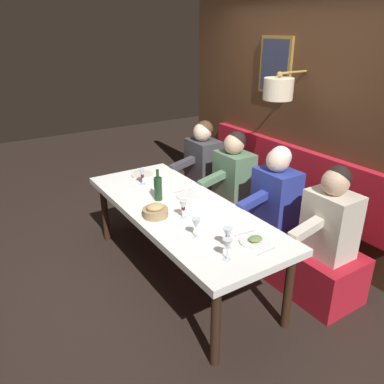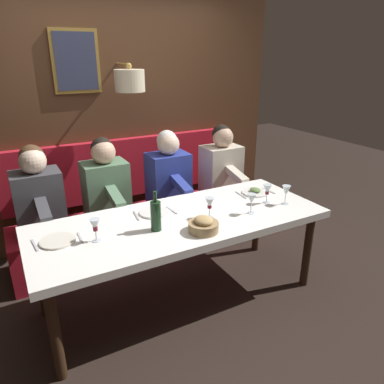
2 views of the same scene
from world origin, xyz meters
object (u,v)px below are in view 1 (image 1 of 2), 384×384
(diner_near, at_px, (276,190))
(wine_glass_4, at_px, (196,224))
(diner_middle, at_px, (234,170))
(wine_bottle, at_px, (158,188))
(dining_table, at_px, (180,213))
(wine_glass_1, at_px, (183,206))
(diner_nearest, at_px, (331,215))
(wine_glass_0, at_px, (227,245))
(wine_glass_2, at_px, (228,234))
(diner_far, at_px, (203,156))
(wine_glass_3, at_px, (142,174))
(bread_bowl, at_px, (155,211))

(diner_near, relative_size, wine_glass_4, 4.82)
(wine_glass_4, bearing_deg, diner_middle, 39.45)
(wine_bottle, bearing_deg, dining_table, -70.44)
(diner_near, bearing_deg, wine_glass_4, -167.81)
(dining_table, bearing_deg, wine_glass_1, -113.65)
(diner_nearest, height_order, diner_middle, same)
(wine_glass_0, distance_m, wine_glass_1, 0.71)
(dining_table, xyz_separation_m, wine_glass_1, (-0.09, -0.20, 0.18))
(wine_glass_2, height_order, wine_glass_4, same)
(wine_glass_2, xyz_separation_m, wine_glass_4, (-0.11, 0.25, 0.00))
(diner_near, height_order, diner_far, same)
(wine_glass_3, height_order, bread_bowl, wine_glass_3)
(diner_middle, relative_size, wine_glass_2, 4.82)
(dining_table, xyz_separation_m, bread_bowl, (-0.27, -0.04, 0.11))
(wine_glass_0, height_order, bread_bowl, wine_glass_0)
(diner_near, height_order, wine_glass_3, diner_near)
(dining_table, bearing_deg, bread_bowl, -171.24)
(diner_nearest, bearing_deg, bread_bowl, 142.03)
(wine_glass_3, bearing_deg, diner_middle, -19.87)
(wine_glass_1, bearing_deg, diner_near, -6.12)
(diner_far, bearing_deg, wine_glass_3, -164.64)
(wine_glass_4, bearing_deg, wine_bottle, 83.41)
(wine_glass_1, relative_size, wine_bottle, 0.55)
(wine_bottle, bearing_deg, wine_glass_2, -88.95)
(dining_table, distance_m, wine_glass_2, 0.81)
(diner_far, distance_m, wine_glass_4, 1.81)
(diner_nearest, height_order, wine_glass_1, diner_nearest)
(wine_glass_0, bearing_deg, diner_near, 29.89)
(wine_glass_1, distance_m, wine_glass_3, 0.88)
(diner_far, distance_m, wine_glass_0, 2.11)
(dining_table, relative_size, wine_glass_2, 13.95)
(wine_glass_1, distance_m, bread_bowl, 0.25)
(wine_glass_4, relative_size, bread_bowl, 0.75)
(diner_nearest, relative_size, wine_glass_4, 4.82)
(wine_glass_1, distance_m, wine_bottle, 0.45)
(wine_bottle, bearing_deg, diner_near, -29.72)
(diner_far, relative_size, wine_bottle, 2.64)
(wine_glass_1, bearing_deg, wine_glass_2, -88.07)
(diner_far, distance_m, wine_bottle, 1.18)
(wine_glass_1, bearing_deg, diner_nearest, -37.30)
(diner_near, xyz_separation_m, wine_glass_4, (-1.06, -0.23, 0.04))
(bread_bowl, bearing_deg, diner_middle, 18.20)
(diner_middle, bearing_deg, wine_bottle, -174.71)
(wine_glass_0, relative_size, wine_glass_1, 1.00)
(dining_table, distance_m, wine_bottle, 0.32)
(wine_glass_2, bearing_deg, wine_glass_0, -128.10)
(wine_glass_0, bearing_deg, wine_glass_2, 51.90)
(diner_middle, distance_m, wine_glass_3, 0.99)
(wine_glass_1, xyz_separation_m, bread_bowl, (-0.18, 0.16, -0.07))
(bread_bowl, bearing_deg, wine_glass_2, -74.82)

